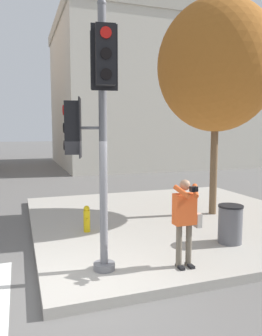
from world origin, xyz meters
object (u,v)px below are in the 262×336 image
at_px(person_photographer, 186,216).
at_px(traffic_signal_pole, 97,107).
at_px(trash_bin, 230,224).
at_px(fire_hydrant, 87,219).
at_px(street_tree, 217,66).

bearing_deg(person_photographer, traffic_signal_pole, 166.03).
bearing_deg(trash_bin, person_photographer, -152.36).
bearing_deg(fire_hydrant, person_photographer, -64.16).
bearing_deg(trash_bin, fire_hydrant, 147.32).
bearing_deg(street_tree, person_photographer, -129.80).
height_order(street_tree, fire_hydrant, street_tree).
bearing_deg(person_photographer, trash_bin, 27.64).
xyz_separation_m(street_tree, trash_bin, (-1.09, -2.37, -3.91)).
bearing_deg(traffic_signal_pole, trash_bin, 8.08).
relative_size(person_photographer, street_tree, 0.26).
distance_m(person_photographer, trash_bin, 1.86).
distance_m(street_tree, trash_bin, 4.70).
height_order(person_photographer, street_tree, street_tree).
height_order(traffic_signal_pole, fire_hydrant, traffic_signal_pole).
bearing_deg(street_tree, trash_bin, -114.61).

